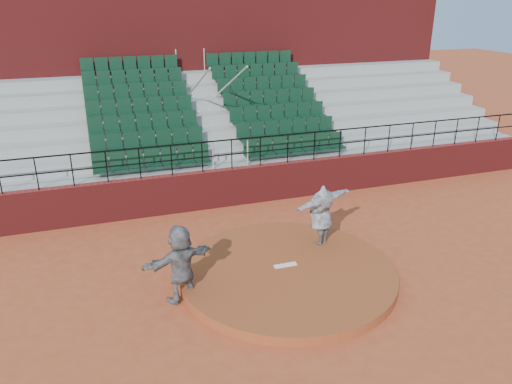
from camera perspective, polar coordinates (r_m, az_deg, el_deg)
ground at (r=12.97m, az=3.60°, el=-9.67°), size 90.00×90.00×0.00m
pitchers_mound at (r=12.91m, az=3.62°, el=-9.19°), size 5.50×5.50×0.25m
pitching_rubber at (r=12.96m, az=3.38°, el=-8.34°), size 0.60×0.15×0.03m
boundary_wall at (r=16.94m, az=-2.72°, el=0.61°), size 24.00×0.30×1.30m
wall_railing at (r=16.49m, az=-2.80°, el=5.09°), size 24.04×0.05×1.03m
seating_deck at (r=20.05m, az=-5.69°, el=6.32°), size 24.00×5.97×4.63m
press_box_facade at (r=23.43m, az=-8.20°, el=13.69°), size 24.00×3.00×7.10m
pitcher at (r=13.76m, az=7.45°, el=-2.62°), size 2.19×1.37×1.74m
fielder at (r=11.76m, az=-8.60°, el=-8.08°), size 1.86×1.06×1.91m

